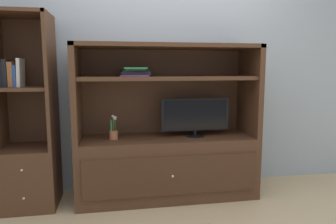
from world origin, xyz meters
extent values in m
plane|color=tan|center=(0.00, 0.00, 0.00)|extent=(8.00, 8.00, 0.00)
cube|color=#9EA8B2|center=(0.00, 0.75, 1.40)|extent=(6.00, 0.10, 2.80)
cube|color=#4C2D1C|center=(0.00, 0.40, 0.30)|extent=(1.71, 0.53, 0.59)
cube|color=#462A19|center=(0.00, 0.13, 0.30)|extent=(1.57, 0.02, 0.35)
sphere|color=silver|center=(0.00, 0.11, 0.30)|extent=(0.02, 0.02, 0.02)
cube|color=#4C2D1C|center=(-0.83, 0.40, 1.03)|extent=(0.05, 0.53, 0.88)
cube|color=#4C2D1C|center=(0.83, 0.40, 1.03)|extent=(0.05, 0.53, 0.88)
cube|color=#4C2D1C|center=(0.00, 0.65, 1.03)|extent=(1.71, 0.02, 0.88)
cube|color=#4C2D1C|center=(0.00, 0.40, 1.45)|extent=(1.71, 0.53, 0.04)
cube|color=#4C2D1C|center=(0.00, 0.40, 1.16)|extent=(1.61, 0.47, 0.04)
cylinder|color=black|center=(0.27, 0.38, 0.60)|extent=(0.17, 0.17, 0.01)
cylinder|color=black|center=(0.27, 0.38, 0.63)|extent=(0.03, 0.03, 0.05)
cube|color=black|center=(0.27, 0.38, 0.80)|extent=(0.67, 0.02, 0.31)
cube|color=black|center=(0.27, 0.37, 0.80)|extent=(0.62, 0.00, 0.28)
cylinder|color=#B26642|center=(-0.51, 0.39, 0.63)|extent=(0.08, 0.08, 0.08)
cylinder|color=#3D6B33|center=(-0.51, 0.39, 0.74)|extent=(0.01, 0.01, 0.14)
cube|color=#2D7A38|center=(-0.49, 0.38, 0.72)|extent=(0.02, 0.10, 0.10)
cube|color=#2D7A38|center=(-0.53, 0.39, 0.72)|extent=(0.01, 0.06, 0.10)
sphere|color=silver|center=(-0.49, 0.38, 0.78)|extent=(0.02, 0.02, 0.02)
sphere|color=silver|center=(-0.51, 0.39, 0.81)|extent=(0.03, 0.03, 0.03)
sphere|color=silver|center=(-0.49, 0.39, 0.79)|extent=(0.03, 0.03, 0.03)
cube|color=purple|center=(-0.30, 0.39, 1.18)|extent=(0.29, 0.29, 0.01)
cube|color=black|center=(-0.30, 0.39, 1.20)|extent=(0.27, 0.25, 0.03)
cube|color=black|center=(-0.30, 0.41, 1.22)|extent=(0.27, 0.27, 0.01)
cube|color=#338C4C|center=(-0.32, 0.41, 1.24)|extent=(0.21, 0.26, 0.01)
cube|color=#338C4C|center=(-0.30, 0.39, 1.25)|extent=(0.21, 0.33, 0.01)
cube|color=#4C2D1C|center=(-1.27, 0.40, 0.27)|extent=(0.49, 0.46, 0.55)
sphere|color=silver|center=(-1.27, 0.16, 0.41)|extent=(0.02, 0.02, 0.02)
sphere|color=silver|center=(-1.27, 0.16, 0.16)|extent=(0.02, 0.02, 0.02)
cube|color=#4C2D1C|center=(-1.04, 0.40, 1.13)|extent=(0.03, 0.46, 1.17)
cube|color=#4C2D1C|center=(-1.27, 0.62, 1.13)|extent=(0.49, 0.02, 1.17)
cube|color=#4C2D1C|center=(-1.27, 0.40, 1.07)|extent=(0.43, 0.42, 0.03)
cube|color=#4C2D1C|center=(-1.27, 0.40, 1.70)|extent=(0.49, 0.46, 0.03)
cube|color=black|center=(-1.43, 0.40, 1.19)|extent=(0.03, 0.15, 0.21)
cube|color=black|center=(-1.40, 0.40, 1.21)|extent=(0.04, 0.16, 0.24)
cube|color=#A56638|center=(-1.35, 0.40, 1.19)|extent=(0.04, 0.17, 0.21)
cube|color=#2D519E|center=(-1.32, 0.40, 1.18)|extent=(0.02, 0.18, 0.18)
cube|color=silver|center=(-1.29, 0.40, 1.21)|extent=(0.04, 0.18, 0.24)
camera|label=1|loc=(-0.51, -2.51, 1.25)|focal=33.41mm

